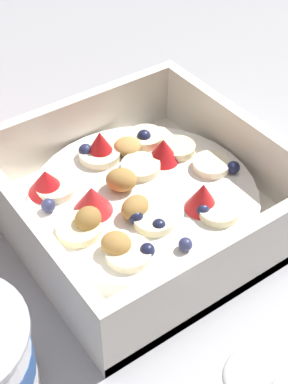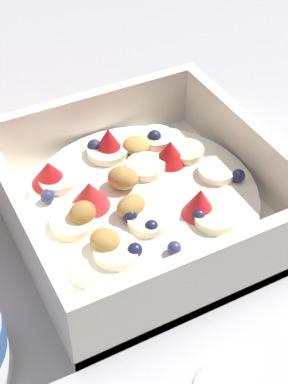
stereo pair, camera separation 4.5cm
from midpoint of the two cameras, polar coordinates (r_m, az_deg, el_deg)
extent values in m
plane|color=#9E9EA3|center=(0.47, -1.73, -2.95)|extent=(2.40, 2.40, 0.00)
cube|color=white|center=(0.47, -2.76, -2.38)|extent=(0.21, 0.21, 0.01)
cube|color=white|center=(0.50, 6.78, 4.59)|extent=(0.21, 0.01, 0.07)
cube|color=white|center=(0.42, -14.26, -5.16)|extent=(0.21, 0.01, 0.07)
cube|color=white|center=(0.39, 5.08, -7.86)|extent=(0.01, 0.19, 0.07)
cube|color=white|center=(0.52, -8.91, 6.19)|extent=(0.01, 0.19, 0.07)
cylinder|color=white|center=(0.46, -2.81, -1.16)|extent=(0.18, 0.18, 0.02)
cylinder|color=#F7EFC6|center=(0.49, -7.11, 3.66)|extent=(0.05, 0.05, 0.01)
cylinder|color=#F7EFC6|center=(0.47, 4.37, 2.36)|extent=(0.04, 0.04, 0.01)
cylinder|color=#F4EAB7|center=(0.43, -1.98, -2.90)|extent=(0.04, 0.04, 0.01)
cylinder|color=#F7EFC6|center=(0.46, -11.63, 0.29)|extent=(0.04, 0.04, 0.01)
cylinder|color=#F4EAB7|center=(0.47, -3.07, 2.43)|extent=(0.04, 0.04, 0.01)
cylinder|color=#F7EFC6|center=(0.41, -4.75, -6.29)|extent=(0.04, 0.04, 0.01)
cylinder|color=beige|center=(0.43, -9.53, -3.90)|extent=(0.04, 0.04, 0.01)
cylinder|color=#F4EAB7|center=(0.43, 4.58, -2.00)|extent=(0.04, 0.04, 0.01)
cylinder|color=#F4EAB7|center=(0.50, -2.37, 5.40)|extent=(0.04, 0.04, 0.01)
cylinder|color=beige|center=(0.49, 0.82, 4.28)|extent=(0.04, 0.04, 0.01)
cone|color=red|center=(0.48, -0.76, 4.12)|extent=(0.04, 0.04, 0.02)
cone|color=red|center=(0.43, -8.18, -0.86)|extent=(0.04, 0.04, 0.02)
cone|color=red|center=(0.48, -7.08, 4.63)|extent=(0.03, 0.03, 0.03)
cone|color=red|center=(0.43, 2.95, -0.59)|extent=(0.04, 0.04, 0.02)
cone|color=red|center=(0.46, -12.57, 0.91)|extent=(0.04, 0.04, 0.02)
sphere|color=navy|center=(0.44, -12.46, -1.46)|extent=(0.01, 0.01, 0.01)
sphere|color=navy|center=(0.41, 1.02, -5.42)|extent=(0.01, 0.01, 0.01)
sphere|color=#191E3D|center=(0.47, 6.27, 2.34)|extent=(0.01, 0.01, 0.01)
sphere|color=#191E3D|center=(0.50, -2.59, 5.46)|extent=(0.01, 0.01, 0.01)
sphere|color=#191E3D|center=(0.43, -3.88, -2.64)|extent=(0.01, 0.01, 0.01)
sphere|color=#191E3D|center=(0.40, -2.88, -6.02)|extent=(0.01, 0.01, 0.01)
sphere|color=#23284C|center=(0.49, -8.51, 4.00)|extent=(0.01, 0.01, 0.01)
sphere|color=#23284C|center=(0.43, 2.96, -1.93)|extent=(0.01, 0.01, 0.01)
sphere|color=#191E3D|center=(0.42, -1.57, -3.53)|extent=(0.01, 0.01, 0.01)
ellipsoid|color=olive|center=(0.42, -8.73, -2.77)|extent=(0.02, 0.03, 0.02)
ellipsoid|color=tan|center=(0.49, -4.30, 4.48)|extent=(0.03, 0.03, 0.01)
ellipsoid|color=#AD7F42|center=(0.41, -6.01, -5.33)|extent=(0.03, 0.03, 0.02)
ellipsoid|color=#AD7F42|center=(0.43, -3.90, -1.68)|extent=(0.02, 0.03, 0.02)
ellipsoid|color=#AD7F42|center=(0.45, -5.13, 1.09)|extent=(0.03, 0.03, 0.02)
ellipsoid|color=silver|center=(0.39, 7.56, -16.88)|extent=(0.04, 0.05, 0.01)
camera|label=1|loc=(0.02, -92.87, -2.64)|focal=53.22mm
camera|label=2|loc=(0.02, 87.13, 2.64)|focal=53.22mm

